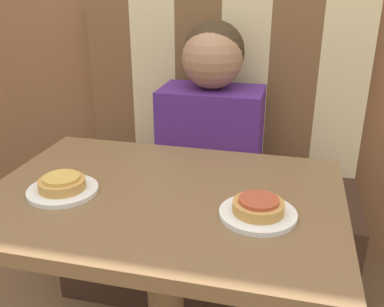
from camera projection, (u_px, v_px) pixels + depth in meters
booth_seat at (209, 232)px, 1.80m from camera, size 1.13×0.53×0.47m
booth_backrest at (222, 81)px, 1.77m from camera, size 1.13×0.09×0.73m
dining_table at (164, 232)px, 1.11m from camera, size 0.89×0.63×0.73m
person at (212, 106)px, 1.60m from camera, size 0.38×0.25×0.62m
plate_left at (63, 190)px, 1.06m from camera, size 0.17×0.17×0.01m
plate_right at (258, 214)px, 0.96m from camera, size 0.17×0.17×0.01m
pizza_left at (62, 183)px, 1.06m from camera, size 0.12×0.12×0.03m
pizza_right at (258, 206)px, 0.95m from camera, size 0.12×0.12×0.03m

